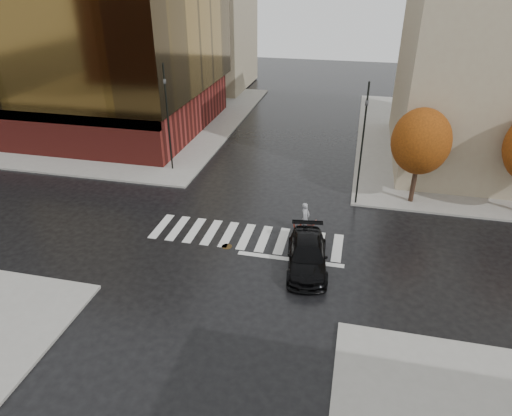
# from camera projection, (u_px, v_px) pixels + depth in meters

# --- Properties ---
(ground) EXTENTS (120.00, 120.00, 0.00)m
(ground) POSITION_uv_depth(u_px,v_px,m) (244.00, 241.00, 27.22)
(ground) COLOR black
(ground) RESTS_ON ground
(sidewalk_nw) EXTENTS (30.00, 30.00, 0.15)m
(sidewalk_nw) POSITION_uv_depth(u_px,v_px,m) (104.00, 116.00, 49.40)
(sidewalk_nw) COLOR gray
(sidewalk_nw) RESTS_ON ground
(crosswalk) EXTENTS (12.00, 3.00, 0.01)m
(crosswalk) POSITION_uv_depth(u_px,v_px,m) (246.00, 236.00, 27.65)
(crosswalk) COLOR silver
(crosswalk) RESTS_ON ground
(office_glass) EXTENTS (27.00, 19.00, 16.00)m
(office_glass) POSITION_uv_depth(u_px,v_px,m) (65.00, 40.00, 43.14)
(office_glass) COLOR maroon
(office_glass) RESTS_ON sidewalk_nw
(building_nw_far) EXTENTS (14.00, 12.00, 20.00)m
(building_nw_far) POSITION_uv_depth(u_px,v_px,m) (193.00, 4.00, 57.40)
(building_nw_far) COLOR gray
(building_nw_far) RESTS_ON sidewalk_nw
(tree_ne_a) EXTENTS (3.80, 3.80, 6.50)m
(tree_ne_a) POSITION_uv_depth(u_px,v_px,m) (421.00, 142.00, 29.49)
(tree_ne_a) COLOR black
(tree_ne_a) RESTS_ON sidewalk_ne
(sedan) EXTENTS (2.79, 5.45, 1.51)m
(sedan) POSITION_uv_depth(u_px,v_px,m) (307.00, 255.00, 24.53)
(sedan) COLOR black
(sedan) RESTS_ON ground
(cyclist) EXTENTS (1.89, 1.19, 2.03)m
(cyclist) POSITION_uv_depth(u_px,v_px,m) (306.00, 223.00, 27.70)
(cyclist) COLOR maroon
(cyclist) RESTS_ON ground
(traffic_light_nw) EXTENTS (0.24, 0.21, 8.19)m
(traffic_light_nw) POSITION_uv_depth(u_px,v_px,m) (167.00, 110.00, 34.26)
(traffic_light_nw) COLOR black
(traffic_light_nw) RESTS_ON sidewalk_nw
(traffic_light_ne) EXTENTS (0.23, 0.25, 8.21)m
(traffic_light_ne) POSITION_uv_depth(u_px,v_px,m) (363.00, 136.00, 29.05)
(traffic_light_ne) COLOR black
(traffic_light_ne) RESTS_ON sidewalk_ne
(fire_hydrant) EXTENTS (0.28, 0.28, 0.79)m
(fire_hydrant) POSITION_uv_depth(u_px,v_px,m) (159.00, 157.00, 37.49)
(fire_hydrant) COLOR gold
(fire_hydrant) RESTS_ON sidewalk_nw
(manhole) EXTENTS (0.69, 0.69, 0.01)m
(manhole) POSITION_uv_depth(u_px,v_px,m) (227.00, 246.00, 26.67)
(manhole) COLOR #4D391B
(manhole) RESTS_ON ground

